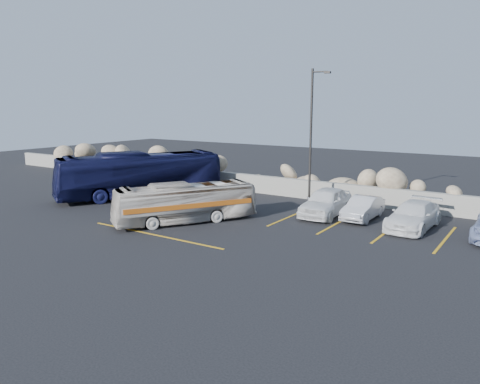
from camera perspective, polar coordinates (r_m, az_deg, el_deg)
The scene contains 10 objects.
ground at distance 21.57m, azimuth -8.80°, elevation -5.72°, with size 90.00×90.00×0.00m, color black.
seawall at distance 31.09m, azimuth 6.24°, elevation 0.55°, with size 60.00×0.40×1.20m, color gray.
riprap_pile at distance 32.04m, azimuth 7.26°, elevation 2.09°, with size 54.00×2.80×2.60m, color #957E61, non-canonical shape.
parking_lines at distance 23.58m, azimuth 8.98°, elevation -4.28°, with size 18.16×9.36×0.01m.
lamppost at distance 27.30m, azimuth 8.73°, elevation 6.89°, with size 1.14×0.18×8.00m.
vintage_bus at distance 24.28m, azimuth -6.68°, elevation -1.31°, with size 1.73×7.38×2.06m, color beige.
tour_coach at distance 31.33m, azimuth -12.12°, elevation 2.09°, with size 2.50×10.67×2.97m, color #101235.
car_a at distance 26.01m, azimuth 10.41°, elevation -1.19°, with size 1.82×4.51×1.54m, color white.
car_b at distance 25.68m, azimuth 14.76°, elevation -1.91°, with size 1.27×3.64×1.20m, color silver.
car_c at distance 24.51m, azimuth 20.40°, elevation -2.70°, with size 1.83×4.50×1.31m, color white.
Camera 1 is at (14.08, -15.18, 6.06)m, focal length 35.00 mm.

